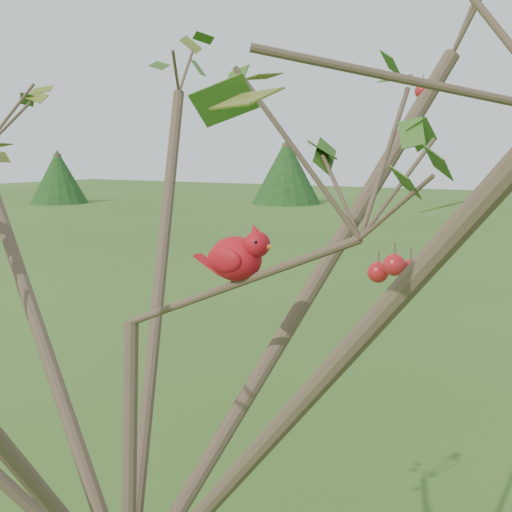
# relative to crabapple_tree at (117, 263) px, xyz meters

# --- Properties ---
(crabapple_tree) EXTENTS (2.35, 2.05, 2.95)m
(crabapple_tree) POSITION_rel_crabapple_tree_xyz_m (0.00, 0.00, 0.00)
(crabapple_tree) COLOR #3E2F21
(crabapple_tree) RESTS_ON ground
(cardinal) EXTENTS (0.19, 0.10, 0.14)m
(cardinal) POSITION_rel_crabapple_tree_xyz_m (0.25, 0.10, 0.02)
(cardinal) COLOR #AE0E11
(cardinal) RESTS_ON ground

